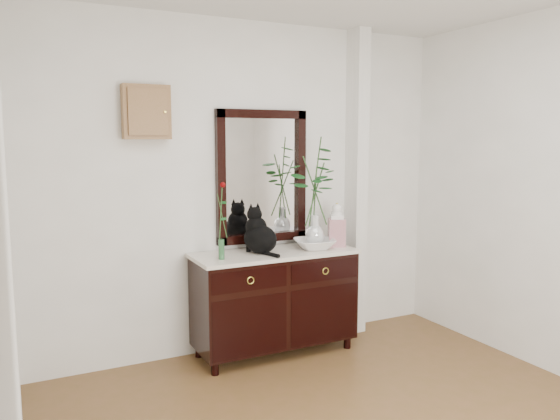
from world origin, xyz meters
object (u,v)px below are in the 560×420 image
cat (260,230)px  lotus_bowl (315,244)px  ginger_jar (337,224)px  sideboard (275,297)px

cat → lotus_bowl: bearing=-22.1°
cat → ginger_jar: bearing=-18.4°
cat → ginger_jar: size_ratio=1.00×
sideboard → cat: 0.58m
lotus_bowl → ginger_jar: ginger_jar is taller
lotus_bowl → ginger_jar: bearing=5.0°
sideboard → cat: size_ratio=3.56×
sideboard → lotus_bowl: lotus_bowl is taller
lotus_bowl → ginger_jar: 0.27m
lotus_bowl → cat: bearing=173.6°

